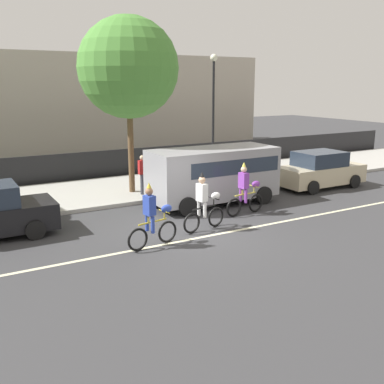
{
  "coord_description": "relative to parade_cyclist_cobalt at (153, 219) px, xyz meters",
  "views": [
    {
      "loc": [
        -6.8,
        -11.7,
        4.6
      ],
      "look_at": [
        0.54,
        1.2,
        1.0
      ],
      "focal_mm": 42.0,
      "sensor_mm": 36.0,
      "label": 1
    }
  ],
  "objects": [
    {
      "name": "parade_cyclist_zebra",
      "position": [
        2.07,
        0.58,
        0.0
      ],
      "size": [
        1.7,
        0.54,
        1.92
      ],
      "color": "black",
      "rests_on": "ground"
    },
    {
      "name": "pedestrian_onlooker",
      "position": [
        2.03,
        5.41,
        0.17
      ],
      "size": [
        0.32,
        0.2,
        1.62
      ],
      "color": "#33333D",
      "rests_on": "sidewalk_curb"
    },
    {
      "name": "building_backdrop",
      "position": [
        0.53,
        18.49,
        2.32
      ],
      "size": [
        28.0,
        8.0,
        6.31
      ],
      "primitive_type": "cube",
      "color": "#B2A899",
      "rests_on": "ground"
    },
    {
      "name": "parked_van_grey",
      "position": [
        4.12,
        3.19,
        0.44
      ],
      "size": [
        5.0,
        2.22,
        2.18
      ],
      "color": "#99999E",
      "rests_on": "ground"
    },
    {
      "name": "fence_line",
      "position": [
        1.71,
        9.89,
        -0.14
      ],
      "size": [
        40.0,
        0.08,
        1.4
      ],
      "primitive_type": "cube",
      "color": "black",
      "rests_on": "ground"
    },
    {
      "name": "ground_plane",
      "position": [
        1.71,
        0.49,
        -0.84
      ],
      "size": [
        80.0,
        80.0,
        0.0
      ],
      "primitive_type": "plane",
      "color": "#38383A"
    },
    {
      "name": "parked_car_beige",
      "position": [
        9.77,
        3.23,
        -0.06
      ],
      "size": [
        4.1,
        1.92,
        1.64
      ],
      "color": "beige",
      "rests_on": "ground"
    },
    {
      "name": "street_lamp_post",
      "position": [
        7.21,
        8.25,
        3.15
      ],
      "size": [
        0.36,
        0.36,
        5.86
      ],
      "color": "black",
      "rests_on": "sidewalk_curb"
    },
    {
      "name": "sidewalk_curb",
      "position": [
        1.71,
        6.99,
        -0.77
      ],
      "size": [
        60.0,
        5.0,
        0.15
      ],
      "primitive_type": "cube",
      "color": "#ADAAA3",
      "rests_on": "ground"
    },
    {
      "name": "parade_cyclist_cobalt",
      "position": [
        0.0,
        0.0,
        0.0
      ],
      "size": [
        1.7,
        0.54,
        1.92
      ],
      "color": "black",
      "rests_on": "ground"
    },
    {
      "name": "street_tree_near_lamp",
      "position": [
        1.83,
        6.07,
        4.35
      ],
      "size": [
        4.02,
        4.02,
        7.06
      ],
      "color": "brown",
      "rests_on": "sidewalk_curb"
    },
    {
      "name": "road_centre_line",
      "position": [
        1.71,
        -0.01,
        -0.84
      ],
      "size": [
        36.0,
        0.14,
        0.01
      ],
      "primitive_type": "cube",
      "color": "beige",
      "rests_on": "ground"
    },
    {
      "name": "parade_cyclist_purple",
      "position": [
        4.27,
        1.38,
        0.0
      ],
      "size": [
        1.72,
        0.5,
        1.92
      ],
      "color": "black",
      "rests_on": "ground"
    }
  ]
}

